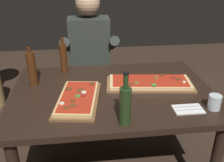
% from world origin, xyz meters
% --- Properties ---
extents(dining_table, '(1.40, 0.96, 0.74)m').
position_xyz_m(dining_table, '(0.00, 0.00, 0.64)').
color(dining_table, black).
rests_on(dining_table, ground_plane).
extents(pizza_rectangular_front, '(0.65, 0.33, 0.05)m').
position_xyz_m(pizza_rectangular_front, '(0.28, 0.05, 0.76)').
color(pizza_rectangular_front, brown).
rests_on(pizza_rectangular_front, dining_table).
extents(pizza_rectangular_left, '(0.33, 0.51, 0.05)m').
position_xyz_m(pizza_rectangular_left, '(-0.24, -0.12, 0.76)').
color(pizza_rectangular_left, brown).
rests_on(pizza_rectangular_left, dining_table).
extents(wine_bottle_dark, '(0.07, 0.07, 0.31)m').
position_xyz_m(wine_bottle_dark, '(0.02, -0.40, 0.86)').
color(wine_bottle_dark, '#233819').
rests_on(wine_bottle_dark, dining_table).
extents(oil_bottle_amber, '(0.06, 0.06, 0.31)m').
position_xyz_m(oil_bottle_amber, '(-0.56, 0.16, 0.87)').
color(oil_bottle_amber, '#47230F').
rests_on(oil_bottle_amber, dining_table).
extents(vinegar_bottle_green, '(0.06, 0.06, 0.31)m').
position_xyz_m(vinegar_bottle_green, '(-0.35, 0.37, 0.87)').
color(vinegar_bottle_green, '#47230F').
rests_on(vinegar_bottle_green, dining_table).
extents(tumbler_near_camera, '(0.08, 0.08, 0.09)m').
position_xyz_m(tumbler_near_camera, '(0.59, -0.31, 0.79)').
color(tumbler_near_camera, silver).
rests_on(tumbler_near_camera, dining_table).
extents(napkin_cutlery_set, '(0.18, 0.11, 0.01)m').
position_xyz_m(napkin_cutlery_set, '(0.43, -0.30, 0.74)').
color(napkin_cutlery_set, white).
rests_on(napkin_cutlery_set, dining_table).
extents(diner_chair, '(0.44, 0.44, 0.87)m').
position_xyz_m(diner_chair, '(-0.13, 0.86, 0.49)').
color(diner_chair, '#3D2B1E').
rests_on(diner_chair, ground_plane).
extents(seated_diner, '(0.53, 0.41, 1.33)m').
position_xyz_m(seated_diner, '(-0.13, 0.74, 0.74)').
color(seated_diner, '#23232D').
rests_on(seated_diner, ground_plane).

